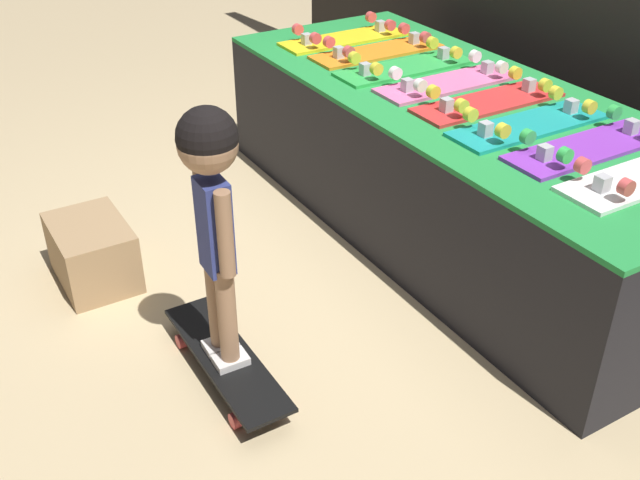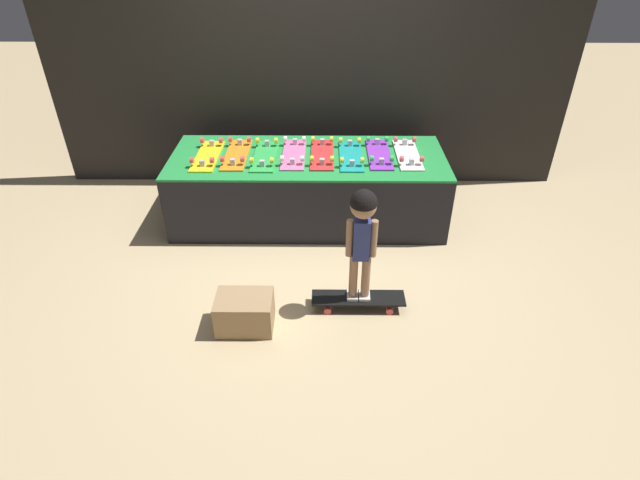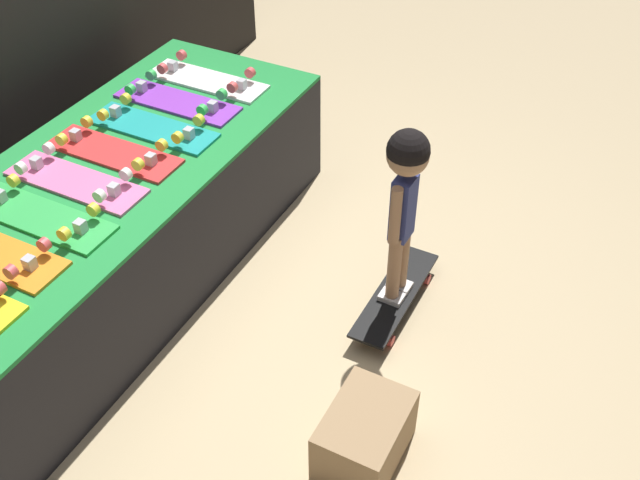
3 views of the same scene
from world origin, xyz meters
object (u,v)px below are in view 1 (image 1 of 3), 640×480
object	(u,v)px
skateboard_purple_on_rack	(588,145)
storage_box	(93,253)
skateboard_orange_on_rack	(377,50)
skateboard_green_on_rack	(405,66)
skateboard_yellow_on_rack	(344,37)
skateboard_pink_on_rack	(448,81)
skateboard_teal_on_rack	(529,123)
skateboard_on_floor	(226,360)
skateboard_red_on_rack	(488,100)
child	(212,193)

from	to	relation	value
skateboard_purple_on_rack	storage_box	bearing A→B (deg)	-124.03
skateboard_orange_on_rack	skateboard_purple_on_rack	size ratio (longest dim) A/B	1.00
skateboard_green_on_rack	skateboard_yellow_on_rack	bearing A→B (deg)	-179.92
skateboard_pink_on_rack	storage_box	size ratio (longest dim) A/B	1.67
skateboard_teal_on_rack	skateboard_orange_on_rack	bearing A→B (deg)	179.30
skateboard_green_on_rack	skateboard_on_floor	xyz separation A→B (m)	(0.78, -1.27, -0.57)
skateboard_purple_on_rack	skateboard_red_on_rack	bearing A→B (deg)	-178.90
skateboard_on_floor	storage_box	world-z (taller)	storage_box
skateboard_pink_on_rack	skateboard_purple_on_rack	size ratio (longest dim) A/B	1.00
skateboard_purple_on_rack	child	xyz separation A→B (m)	(-0.23, -1.32, 0.07)
skateboard_on_floor	skateboard_teal_on_rack	bearing A→B (deg)	90.87
skateboard_yellow_on_rack	storage_box	distance (m)	1.64
skateboard_orange_on_rack	storage_box	xyz separation A→B (m)	(0.23, -1.50, -0.51)
storage_box	skateboard_orange_on_rack	bearing A→B (deg)	98.77
skateboard_orange_on_rack	skateboard_purple_on_rack	distance (m)	1.26
skateboard_teal_on_rack	skateboard_purple_on_rack	distance (m)	0.25
skateboard_yellow_on_rack	skateboard_red_on_rack	size ratio (longest dim) A/B	1.00
skateboard_pink_on_rack	skateboard_red_on_rack	bearing A→B (deg)	-0.02
skateboard_teal_on_rack	skateboard_on_floor	bearing A→B (deg)	-89.13
skateboard_green_on_rack	storage_box	world-z (taller)	skateboard_green_on_rack
skateboard_yellow_on_rack	skateboard_green_on_rack	distance (m)	0.50
skateboard_red_on_rack	skateboard_purple_on_rack	bearing A→B (deg)	1.10
skateboard_on_floor	skateboard_orange_on_rack	bearing A→B (deg)	128.53
child	storage_box	size ratio (longest dim) A/B	2.26
child	storage_box	bearing A→B (deg)	-163.79
skateboard_yellow_on_rack	skateboard_green_on_rack	world-z (taller)	same
skateboard_on_floor	storage_box	distance (m)	0.83
skateboard_red_on_rack	child	size ratio (longest dim) A/B	0.74
skateboard_pink_on_rack	skateboard_teal_on_rack	size ratio (longest dim) A/B	1.00
skateboard_green_on_rack	skateboard_red_on_rack	size ratio (longest dim) A/B	1.00
skateboard_red_on_rack	skateboard_on_floor	distance (m)	1.45
child	skateboard_teal_on_rack	bearing A→B (deg)	92.39
skateboard_purple_on_rack	child	size ratio (longest dim) A/B	0.74
skateboard_teal_on_rack	storage_box	xyz separation A→B (m)	(-0.78, -1.49, -0.51)
skateboard_orange_on_rack	skateboard_green_on_rack	distance (m)	0.25
skateboard_red_on_rack	skateboard_green_on_rack	bearing A→B (deg)	-175.64
skateboard_green_on_rack	child	bearing A→B (deg)	-58.52
skateboard_purple_on_rack	skateboard_orange_on_rack	bearing A→B (deg)	-178.90
skateboard_yellow_on_rack	skateboard_orange_on_rack	xyz separation A→B (m)	(0.25, 0.02, 0.00)
skateboard_orange_on_rack	child	distance (m)	1.65
skateboard_teal_on_rack	skateboard_purple_on_rack	bearing A→B (deg)	8.25
skateboard_orange_on_rack	skateboard_green_on_rack	bearing A→B (deg)	-5.40
skateboard_yellow_on_rack	skateboard_green_on_rack	size ratio (longest dim) A/B	1.00
skateboard_teal_on_rack	skateboard_on_floor	world-z (taller)	skateboard_teal_on_rack
skateboard_yellow_on_rack	child	distance (m)	1.80
skateboard_orange_on_rack	skateboard_red_on_rack	bearing A→B (deg)	1.11
skateboard_pink_on_rack	skateboard_on_floor	bearing A→B (deg)	-68.15
skateboard_red_on_rack	skateboard_on_floor	world-z (taller)	skateboard_red_on_rack
skateboard_pink_on_rack	skateboard_purple_on_rack	xyz separation A→B (m)	(0.76, 0.01, 0.00)
skateboard_yellow_on_rack	skateboard_green_on_rack	xyz separation A→B (m)	(0.50, 0.00, 0.00)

